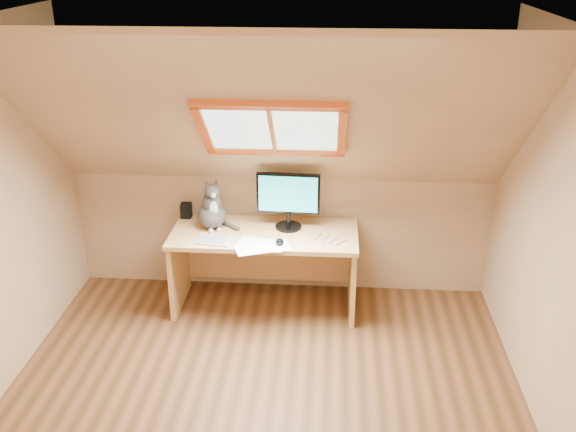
{
  "coord_description": "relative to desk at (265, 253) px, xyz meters",
  "views": [
    {
      "loc": [
        0.42,
        -3.23,
        2.82
      ],
      "look_at": [
        0.11,
        1.0,
        0.99
      ],
      "focal_mm": 40.0,
      "sensor_mm": 36.0,
      "label": 1
    }
  ],
  "objects": [
    {
      "name": "desk",
      "position": [
        0.0,
        0.0,
        0.0
      ],
      "size": [
        1.49,
        0.65,
        0.68
      ],
      "color": "#E1AA6B",
      "rests_on": "ground"
    },
    {
      "name": "papers",
      "position": [
        -0.01,
        -0.33,
        0.22
      ],
      "size": [
        0.35,
        0.3,
        0.01
      ],
      "color": "white",
      "rests_on": "desk"
    },
    {
      "name": "desk_speaker",
      "position": [
        -0.68,
        0.18,
        0.28
      ],
      "size": [
        0.09,
        0.09,
        0.12
      ],
      "primitive_type": "cube",
      "rotation": [
        0.0,
        0.0,
        0.01
      ],
      "color": "black",
      "rests_on": "desk"
    },
    {
      "name": "cables",
      "position": [
        0.43,
        -0.18,
        0.22
      ],
      "size": [
        0.51,
        0.26,
        0.01
      ],
      "color": "silver",
      "rests_on": "desk"
    },
    {
      "name": "cat",
      "position": [
        -0.43,
        0.01,
        0.36
      ],
      "size": [
        0.31,
        0.34,
        0.42
      ],
      "color": "#4C4643",
      "rests_on": "desk"
    },
    {
      "name": "graphics_tablet",
      "position": [
        -0.36,
        -0.25,
        0.22
      ],
      "size": [
        0.29,
        0.23,
        0.01
      ],
      "primitive_type": "cube",
      "rotation": [
        0.0,
        0.0,
        -0.15
      ],
      "color": "#B2B2B7",
      "rests_on": "desk"
    },
    {
      "name": "mouse",
      "position": [
        0.14,
        -0.27,
        0.23
      ],
      "size": [
        0.07,
        0.12,
        0.03
      ],
      "primitive_type": "ellipsoid",
      "rotation": [
        0.0,
        0.0,
        0.11
      ],
      "color": "black",
      "rests_on": "desk"
    },
    {
      "name": "room_shell",
      "position": [
        0.11,
        -1.54,
        0.97
      ],
      "size": [
        3.52,
        3.52,
        2.41
      ],
      "color": "tan",
      "rests_on": "ground"
    },
    {
      "name": "ground",
      "position": [
        0.11,
        -1.45,
        -0.46
      ],
      "size": [
        3.5,
        3.5,
        0.0
      ],
      "primitive_type": "plane",
      "color": "brown",
      "rests_on": "ground"
    },
    {
      "name": "monitor",
      "position": [
        0.19,
        0.03,
        0.48
      ],
      "size": [
        0.5,
        0.21,
        0.46
      ],
      "color": "black",
      "rests_on": "desk"
    }
  ]
}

